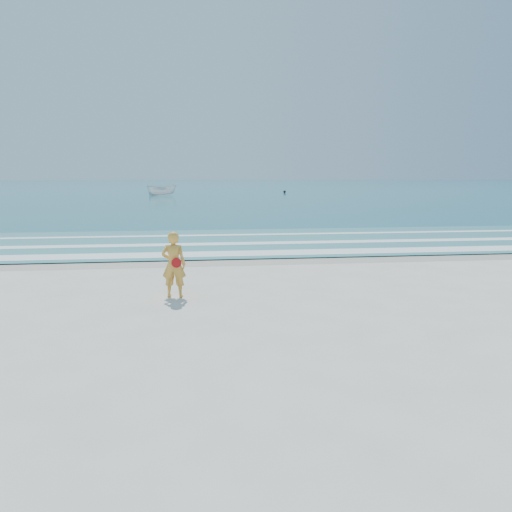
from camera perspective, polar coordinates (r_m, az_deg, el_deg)
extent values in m
plane|color=silver|center=(10.80, 2.09, -8.79)|extent=(400.00, 400.00, 0.00)
cube|color=#B2A893|center=(19.49, -2.08, -0.46)|extent=(400.00, 2.40, 0.00)
cube|color=#19727F|center=(115.18, -6.25, 7.86)|extent=(400.00, 190.00, 0.04)
cube|color=#59B7AD|center=(24.41, -3.10, 1.67)|extent=(400.00, 10.00, 0.01)
cube|color=white|center=(20.76, -2.39, 0.30)|extent=(400.00, 1.40, 0.01)
cube|color=white|center=(23.62, -2.96, 1.43)|extent=(400.00, 0.90, 0.01)
cube|color=white|center=(26.88, -3.46, 2.42)|extent=(400.00, 0.60, 0.01)
imported|color=silver|center=(73.14, -10.71, 7.44)|extent=(4.47, 2.55, 1.63)
sphere|color=black|center=(80.90, 3.28, 7.35)|extent=(0.43, 0.43, 0.43)
imported|color=gold|center=(13.79, -9.38, -0.96)|extent=(0.72, 0.53, 1.82)
cylinder|color=red|center=(13.60, -9.08, -0.77)|extent=(0.27, 0.08, 0.27)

